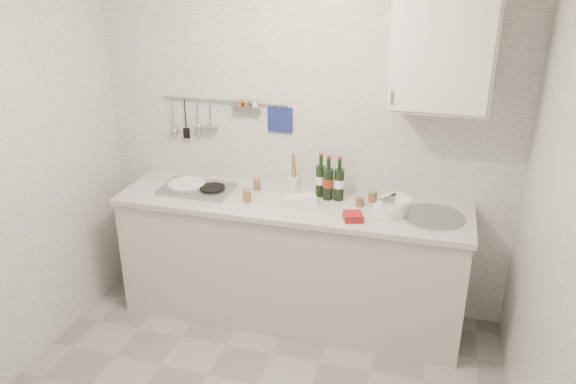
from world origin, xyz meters
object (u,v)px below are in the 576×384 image
at_px(plate_stack_sink, 392,206).
at_px(wall_cabinet, 442,52).
at_px(plate_stack_hob, 185,186).
at_px(wine_bottles, 329,177).
at_px(utensil_crock, 293,183).

bearing_deg(plate_stack_sink, wall_cabinet, 28.79).
distance_m(plate_stack_hob, wine_bottles, 1.05).
xyz_separation_m(plate_stack_hob, wine_bottles, (1.03, 0.13, 0.13)).
bearing_deg(utensil_crock, wine_bottles, -6.85).
relative_size(plate_stack_hob, utensil_crock, 0.98).
relative_size(wine_bottles, utensil_crock, 1.05).
relative_size(plate_stack_hob, wine_bottles, 0.93).
height_order(wall_cabinet, utensil_crock, wall_cabinet).
distance_m(plate_stack_sink, utensil_crock, 0.73).
bearing_deg(plate_stack_hob, plate_stack_sink, 0.04).
height_order(wall_cabinet, plate_stack_sink, wall_cabinet).
bearing_deg(wall_cabinet, utensil_crock, 177.57).
bearing_deg(plate_stack_hob, wine_bottles, 6.92).
height_order(wall_cabinet, plate_stack_hob, wall_cabinet).
relative_size(wall_cabinet, plate_stack_hob, 2.43).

